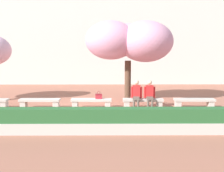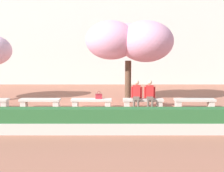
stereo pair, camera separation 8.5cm
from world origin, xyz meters
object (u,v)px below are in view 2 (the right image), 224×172
stone_bench_center (91,102)px  person_seated_left (136,93)px  stone_bench_near_west (40,102)px  person_seated_right (150,93)px  cherry_tree_main (130,41)px  handbag (99,96)px  stone_bench_east_end (194,102)px  stone_bench_near_east (143,102)px

stone_bench_center → person_seated_left: bearing=-1.5°
stone_bench_near_west → stone_bench_center: same height
person_seated_right → cherry_tree_main: cherry_tree_main is taller
stone_bench_near_west → person_seated_left: bearing=-0.7°
stone_bench_center → cherry_tree_main: bearing=36.6°
stone_bench_center → person_seated_left: (2.01, -0.05, 0.40)m
person_seated_left → handbag: size_ratio=3.81×
stone_bench_near_west → cherry_tree_main: cherry_tree_main is taller
person_seated_left → stone_bench_near_west: bearing=179.3°
person_seated_right → handbag: person_seated_right is taller
person_seated_right → handbag: (-2.27, 0.06, -0.12)m
stone_bench_near_west → cherry_tree_main: bearing=18.1°
cherry_tree_main → person_seated_left: bearing=-82.3°
stone_bench_east_end → person_seated_right: 2.07m
stone_bench_near_east → cherry_tree_main: bearing=110.0°
person_seated_left → person_seated_right: size_ratio=1.00×
stone_bench_near_east → stone_bench_east_end: same height
person_seated_right → handbag: bearing=178.5°
stone_bench_near_east → person_seated_left: person_seated_left is taller
stone_bench_east_end → handbag: handbag is taller
stone_bench_center → person_seated_right: bearing=-1.2°
stone_bench_near_east → stone_bench_center: bearing=180.0°
cherry_tree_main → stone_bench_center: bearing=-143.4°
stone_bench_near_west → cherry_tree_main: (4.13, 1.35, 2.75)m
person_seated_left → stone_bench_near_east: bearing=9.9°
person_seated_right → handbag: 2.27m
stone_bench_near_east → handbag: handbag is taller
person_seated_left → cherry_tree_main: (-0.19, 1.41, 2.35)m
stone_bench_east_end → handbag: size_ratio=5.34×
person_seated_right → handbag: size_ratio=3.81×
stone_bench_center → stone_bench_east_end: size_ratio=1.00×
stone_bench_near_west → stone_bench_near_east: 4.63m
person_seated_right → person_seated_left: bearing=179.9°
stone_bench_near_east → handbag: bearing=179.9°
stone_bench_near_east → person_seated_left: bearing=-170.1°
stone_bench_near_east → person_seated_left: 0.50m
stone_bench_east_end → cherry_tree_main: bearing=154.2°
cherry_tree_main → stone_bench_near_west: bearing=-161.9°
stone_bench_east_end → handbag: bearing=179.9°
stone_bench_center → cherry_tree_main: size_ratio=0.43×
stone_bench_center → cherry_tree_main: cherry_tree_main is taller
stone_bench_near_west → stone_bench_east_end: 6.94m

